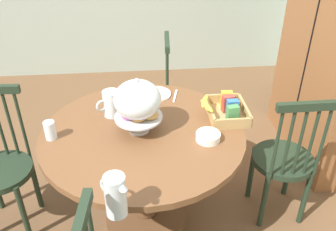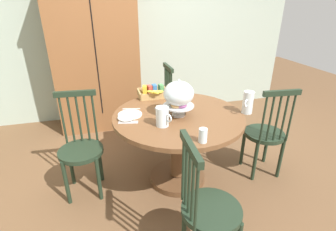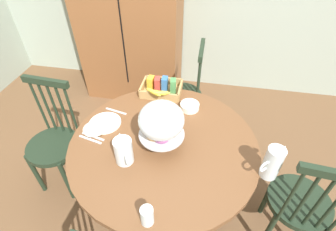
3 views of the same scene
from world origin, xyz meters
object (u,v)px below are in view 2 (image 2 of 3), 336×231
windsor_chair_far_side (208,211)px  china_plate_small (126,117)px  windsor_chair_facing_door (81,150)px  china_plate_large (130,115)px  milk_pitcher (248,103)px  drinking_glass (203,135)px  cereal_basket (153,92)px  windsor_chair_by_cabinet (158,107)px  windsor_chair_near_window (266,135)px  dining_table (178,134)px  cereal_bowl (179,97)px  orange_juice_pitcher (162,117)px  pastry_stand_with_dome (179,95)px  wooden_armoire (96,58)px

windsor_chair_far_side → china_plate_small: 1.05m
windsor_chair_facing_door → windsor_chair_far_side: (0.83, -0.99, 0.00)m
china_plate_large → milk_pitcher: bearing=-12.5°
milk_pitcher → drinking_glass: 0.72m
milk_pitcher → windsor_chair_facing_door: bearing=171.7°
cereal_basket → china_plate_small: size_ratio=2.11×
windsor_chair_by_cabinet → windsor_chair_far_side: size_ratio=1.00×
windsor_chair_far_side → windsor_chair_near_window: bearing=39.1°
dining_table → china_plate_small: 0.53m
windsor_chair_facing_door → cereal_bowl: size_ratio=6.96×
windsor_chair_near_window → milk_pitcher: bearing=-175.1°
windsor_chair_facing_door → cereal_basket: bearing=29.3°
cereal_bowl → drinking_glass: bearing=-96.3°
cereal_basket → cereal_bowl: cereal_basket is taller
windsor_chair_by_cabinet → orange_juice_pitcher: 1.17m
windsor_chair_facing_door → cereal_bowl: bearing=15.2°
pastry_stand_with_dome → orange_juice_pitcher: size_ratio=1.97×
dining_table → cereal_bowl: bearing=71.6°
orange_juice_pitcher → china_plate_large: (-0.24, 0.28, -0.07)m
wooden_armoire → windsor_chair_by_cabinet: size_ratio=2.01×
dining_table → windsor_chair_facing_door: size_ratio=1.24×
windsor_chair_by_cabinet → windsor_chair_facing_door: bearing=-138.3°
windsor_chair_facing_door → windsor_chair_far_side: bearing=-50.3°
windsor_chair_by_cabinet → pastry_stand_with_dome: (-0.02, -0.93, 0.48)m
windsor_chair_facing_door → china_plate_large: (0.47, 0.01, 0.29)m
orange_juice_pitcher → milk_pitcher: (0.82, 0.05, 0.02)m
cereal_basket → drinking_glass: 1.06m
wooden_armoire → cereal_bowl: 1.45m
dining_table → windsor_chair_near_window: 0.91m
milk_pitcher → drinking_glass: (-0.60, -0.39, -0.04)m
china_plate_large → drinking_glass: (0.46, -0.62, 0.05)m
windsor_chair_far_side → drinking_glass: windsor_chair_far_side is taller
drinking_glass → wooden_armoire: bearing=108.7°
china_plate_small → cereal_bowl: size_ratio=1.07×
windsor_chair_by_cabinet → milk_pitcher: windsor_chair_by_cabinet is taller
windsor_chair_by_cabinet → china_plate_large: size_ratio=4.43×
orange_juice_pitcher → dining_table: bearing=42.8°
windsor_chair_by_cabinet → china_plate_small: windsor_chair_by_cabinet is taller
windsor_chair_by_cabinet → cereal_basket: windsor_chair_by_cabinet is taller
wooden_armoire → milk_pitcher: size_ratio=9.40×
windsor_chair_by_cabinet → china_plate_small: 1.06m
china_plate_large → windsor_chair_far_side: bearing=-70.4°
china_plate_large → windsor_chair_by_cabinet: bearing=60.9°
windsor_chair_far_side → china_plate_small: (-0.40, 0.92, 0.30)m
cereal_basket → cereal_bowl: bearing=-32.4°
windsor_chair_near_window → cereal_basket: (-1.02, 0.64, 0.33)m
windsor_chair_by_cabinet → china_plate_large: bearing=-119.1°
windsor_chair_by_cabinet → drinking_glass: 1.47m
wooden_armoire → windsor_chair_near_window: (1.58, -1.66, -0.53)m
windsor_chair_near_window → windsor_chair_by_cabinet: 1.35m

